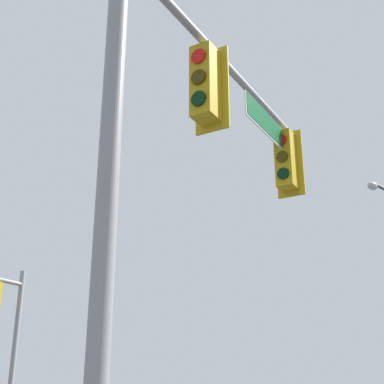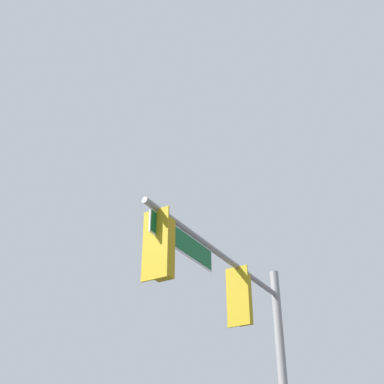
{
  "view_description": "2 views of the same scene",
  "coord_description": "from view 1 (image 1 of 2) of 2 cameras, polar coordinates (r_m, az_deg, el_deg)",
  "views": [
    {
      "loc": [
        -8.94,
        -10.57,
        1.55
      ],
      "look_at": [
        -1.27,
        -5.99,
        4.82
      ],
      "focal_mm": 50.0,
      "sensor_mm": 36.0,
      "label": 1
    },
    {
      "loc": [
        6.58,
        -2.55,
        1.65
      ],
      "look_at": [
        -1.9,
        -7.81,
        7.52
      ],
      "focal_mm": 50.0,
      "sensor_mm": 36.0,
      "label": 2
    }
  ],
  "objects": [
    {
      "name": "signal_pole_near",
      "position": [
        7.23,
        1.92,
        5.95
      ],
      "size": [
        5.68,
        0.55,
        6.76
      ],
      "color": "gray",
      "rests_on": "ground_plane"
    }
  ]
}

